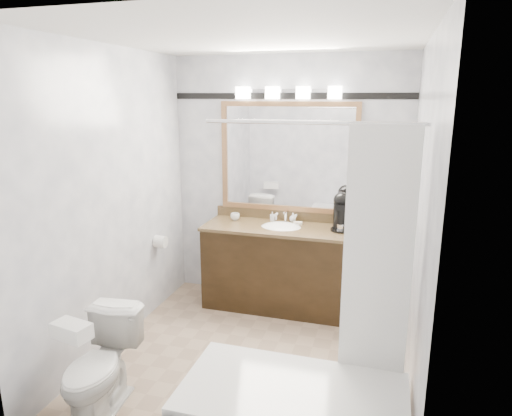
# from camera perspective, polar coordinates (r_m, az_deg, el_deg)

# --- Properties ---
(room) EXTENTS (2.42, 2.62, 2.52)m
(room) POSITION_cam_1_polar(r_m,az_deg,el_deg) (3.44, -0.64, -0.45)
(room) COLOR tan
(room) RESTS_ON ground
(vanity) EXTENTS (1.53, 0.58, 0.97)m
(vanity) POSITION_cam_1_polar(r_m,az_deg,el_deg) (4.63, 3.09, -7.19)
(vanity) COLOR black
(vanity) RESTS_ON ground
(mirror) EXTENTS (1.40, 0.04, 1.10)m
(mirror) POSITION_cam_1_polar(r_m,az_deg,el_deg) (4.62, 4.02, 6.33)
(mirror) COLOR #A17248
(mirror) RESTS_ON room
(vanity_light_bar) EXTENTS (1.02, 0.14, 0.12)m
(vanity_light_bar) POSITION_cam_1_polar(r_m,az_deg,el_deg) (4.53, 4.01, 14.22)
(vanity_light_bar) COLOR silver
(vanity_light_bar) RESTS_ON room
(accent_stripe) EXTENTS (2.40, 0.01, 0.06)m
(accent_stripe) POSITION_cam_1_polar(r_m,az_deg,el_deg) (4.59, 4.18, 13.79)
(accent_stripe) COLOR black
(accent_stripe) RESTS_ON room
(bathtub) EXTENTS (1.30, 0.75, 1.96)m
(bathtub) POSITION_cam_1_polar(r_m,az_deg,el_deg) (2.96, 5.10, -24.20)
(bathtub) COLOR white
(bathtub) RESTS_ON ground
(tp_roll) EXTENTS (0.11, 0.12, 0.12)m
(tp_roll) POSITION_cam_1_polar(r_m,az_deg,el_deg) (4.62, -11.85, -4.13)
(tp_roll) COLOR white
(tp_roll) RESTS_ON room
(toilet) EXTENTS (0.44, 0.70, 0.68)m
(toilet) POSITION_cam_1_polar(r_m,az_deg,el_deg) (3.39, -18.94, -18.27)
(toilet) COLOR white
(toilet) RESTS_ON ground
(tissue_box) EXTENTS (0.26, 0.17, 0.10)m
(tissue_box) POSITION_cam_1_polar(r_m,az_deg,el_deg) (3.04, -22.03, -14.01)
(tissue_box) COLOR white
(tissue_box) RESTS_ON toilet
(coffee_maker) EXTENTS (0.19, 0.24, 0.36)m
(coffee_maker) POSITION_cam_1_polar(r_m,az_deg,el_deg) (4.42, 10.64, -0.31)
(coffee_maker) COLOR black
(coffee_maker) RESTS_ON vanity
(cup_left) EXTENTS (0.09, 0.09, 0.07)m
(cup_left) POSITION_cam_1_polar(r_m,az_deg,el_deg) (4.72, -2.63, -1.08)
(cup_left) COLOR white
(cup_left) RESTS_ON vanity
(soap_bottle_a) EXTENTS (0.06, 0.06, 0.10)m
(soap_bottle_a) POSITION_cam_1_polar(r_m,az_deg,el_deg) (4.69, 2.04, -1.05)
(soap_bottle_a) COLOR white
(soap_bottle_a) RESTS_ON vanity
(soap_bottle_b) EXTENTS (0.08, 0.08, 0.09)m
(soap_bottle_b) POSITION_cam_1_polar(r_m,az_deg,el_deg) (4.67, 4.64, -1.17)
(soap_bottle_b) COLOR white
(soap_bottle_b) RESTS_ON vanity
(soap_bar) EXTENTS (0.09, 0.07, 0.03)m
(soap_bar) POSITION_cam_1_polar(r_m,az_deg,el_deg) (4.58, 5.24, -1.90)
(soap_bar) COLOR beige
(soap_bar) RESTS_ON vanity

